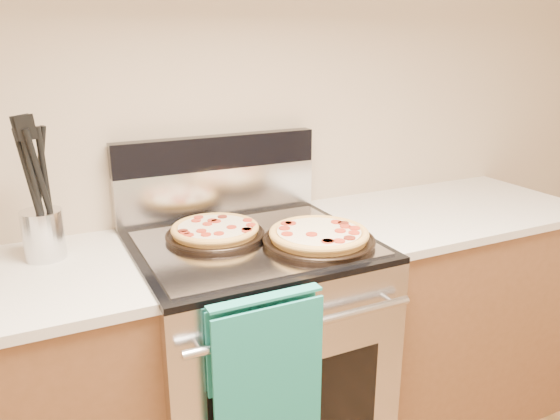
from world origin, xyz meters
name	(u,v)px	position (x,y,z in m)	size (l,w,h in m)	color
wall_back	(211,98)	(0.00, 2.00, 1.35)	(4.00, 4.00, 0.00)	tan
range_body	(253,365)	(0.00, 1.65, 0.45)	(0.76, 0.68, 0.90)	#B7B7BC
cooktop	(251,244)	(0.00, 1.65, 0.91)	(0.76, 0.68, 0.02)	black
backsplash_lower	(218,192)	(0.00, 1.96, 1.01)	(0.76, 0.06, 0.18)	silver
backsplash_upper	(217,152)	(0.00, 1.96, 1.16)	(0.76, 0.06, 0.12)	black
oven_handle	(305,325)	(0.00, 1.27, 0.80)	(0.03, 0.03, 0.70)	silver
dish_towel	(266,368)	(-0.12, 1.27, 0.70)	(0.32, 0.05, 0.42)	teal
foil_sheet	(255,243)	(0.00, 1.62, 0.92)	(0.70, 0.55, 0.01)	gray
cabinet_right	(440,312)	(0.88, 1.68, 0.44)	(1.00, 0.62, 0.88)	brown
countertop_right	(450,210)	(0.88, 1.68, 0.90)	(1.02, 0.64, 0.03)	beige
pepperoni_pizza_back	(215,231)	(-0.10, 1.72, 0.95)	(0.32, 0.32, 0.04)	#C88B3D
pepperoni_pizza_front	(319,237)	(0.18, 1.52, 0.95)	(0.36, 0.36, 0.05)	#C88B3D
utensil_crock	(44,235)	(-0.61, 1.82, 0.99)	(0.12, 0.12, 0.15)	silver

